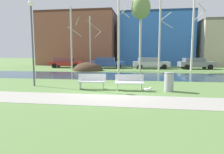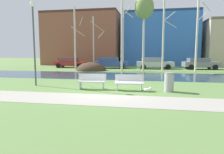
{
  "view_description": "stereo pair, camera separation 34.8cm",
  "coord_description": "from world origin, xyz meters",
  "px_view_note": "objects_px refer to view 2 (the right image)",
  "views": [
    {
      "loc": [
        1.75,
        -10.25,
        2.05
      ],
      "look_at": [
        0.06,
        0.92,
        0.7
      ],
      "focal_mm": 32.21,
      "sensor_mm": 36.0,
      "label": 1
    },
    {
      "loc": [
        2.09,
        -10.19,
        2.05
      ],
      "look_at": [
        0.06,
        0.92,
        0.7
      ],
      "focal_mm": 32.21,
      "sensor_mm": 36.0,
      "label": 2
    }
  ],
  "objects_px": {
    "parked_van_nearest_red": "(70,62)",
    "seagull": "(148,90)",
    "bench_right": "(129,82)",
    "bench_left": "(92,81)",
    "streetlamp": "(34,30)",
    "trash_bin": "(169,82)",
    "parked_hatch_third_silver": "(154,63)",
    "parked_wagon_fourth_grey": "(200,63)",
    "parked_sedan_second_blue": "(111,62)"
  },
  "relations": [
    {
      "from": "trash_bin",
      "to": "parked_van_nearest_red",
      "type": "relative_size",
      "value": 0.22
    },
    {
      "from": "parked_hatch_third_silver",
      "to": "parked_wagon_fourth_grey",
      "type": "xyz_separation_m",
      "value": [
        5.78,
        0.32,
        -0.01
      ]
    },
    {
      "from": "bench_left",
      "to": "parked_wagon_fourth_grey",
      "type": "distance_m",
      "value": 18.99
    },
    {
      "from": "parked_van_nearest_red",
      "to": "parked_hatch_third_silver",
      "type": "distance_m",
      "value": 11.85
    },
    {
      "from": "bench_right",
      "to": "parked_wagon_fourth_grey",
      "type": "relative_size",
      "value": 0.37
    },
    {
      "from": "parked_van_nearest_red",
      "to": "parked_hatch_third_silver",
      "type": "height_order",
      "value": "parked_hatch_third_silver"
    },
    {
      "from": "bench_left",
      "to": "parked_sedan_second_blue",
      "type": "bearing_deg",
      "value": 97.0
    },
    {
      "from": "trash_bin",
      "to": "seagull",
      "type": "relative_size",
      "value": 2.14
    },
    {
      "from": "bench_left",
      "to": "parked_hatch_third_silver",
      "type": "bearing_deg",
      "value": 76.42
    },
    {
      "from": "bench_right",
      "to": "parked_hatch_third_silver",
      "type": "bearing_deg",
      "value": 83.85
    },
    {
      "from": "bench_left",
      "to": "parked_van_nearest_red",
      "type": "height_order",
      "value": "parked_van_nearest_red"
    },
    {
      "from": "trash_bin",
      "to": "parked_van_nearest_red",
      "type": "xyz_separation_m",
      "value": [
        -12.23,
        16.35,
        0.22
      ]
    },
    {
      "from": "bench_left",
      "to": "parked_van_nearest_red",
      "type": "distance_m",
      "value": 18.17
    },
    {
      "from": "seagull",
      "to": "parked_van_nearest_red",
      "type": "bearing_deg",
      "value": 123.68
    },
    {
      "from": "bench_right",
      "to": "trash_bin",
      "type": "bearing_deg",
      "value": -0.63
    },
    {
      "from": "seagull",
      "to": "bench_left",
      "type": "bearing_deg",
      "value": 173.49
    },
    {
      "from": "parked_van_nearest_red",
      "to": "parked_wagon_fourth_grey",
      "type": "relative_size",
      "value": 1.04
    },
    {
      "from": "streetlamp",
      "to": "parked_hatch_third_silver",
      "type": "bearing_deg",
      "value": 63.31
    },
    {
      "from": "bench_left",
      "to": "trash_bin",
      "type": "bearing_deg",
      "value": -0.31
    },
    {
      "from": "trash_bin",
      "to": "parked_hatch_third_silver",
      "type": "relative_size",
      "value": 0.21
    },
    {
      "from": "seagull",
      "to": "streetlamp",
      "type": "distance_m",
      "value": 7.85
    },
    {
      "from": "trash_bin",
      "to": "bench_left",
      "type": "bearing_deg",
      "value": 179.69
    },
    {
      "from": "seagull",
      "to": "parked_hatch_third_silver",
      "type": "height_order",
      "value": "parked_hatch_third_silver"
    },
    {
      "from": "parked_wagon_fourth_grey",
      "to": "bench_right",
      "type": "bearing_deg",
      "value": -114.66
    },
    {
      "from": "parked_van_nearest_red",
      "to": "parked_wagon_fourth_grey",
      "type": "distance_m",
      "value": 17.62
    },
    {
      "from": "trash_bin",
      "to": "streetlamp",
      "type": "relative_size",
      "value": 0.2
    },
    {
      "from": "seagull",
      "to": "parked_sedan_second_blue",
      "type": "relative_size",
      "value": 0.1
    },
    {
      "from": "seagull",
      "to": "streetlamp",
      "type": "xyz_separation_m",
      "value": [
        -7.03,
        0.97,
        3.34
      ]
    },
    {
      "from": "streetlamp",
      "to": "bench_left",
      "type": "bearing_deg",
      "value": -8.89
    },
    {
      "from": "seagull",
      "to": "parked_hatch_third_silver",
      "type": "bearing_deg",
      "value": 87.48
    },
    {
      "from": "parked_sedan_second_blue",
      "to": "parked_van_nearest_red",
      "type": "bearing_deg",
      "value": 177.36
    },
    {
      "from": "bench_left",
      "to": "parked_hatch_third_silver",
      "type": "distance_m",
      "value": 16.5
    },
    {
      "from": "trash_bin",
      "to": "parked_hatch_third_silver",
      "type": "bearing_deg",
      "value": 91.39
    },
    {
      "from": "bench_right",
      "to": "seagull",
      "type": "xyz_separation_m",
      "value": [
        1.01,
        -0.36,
        -0.34
      ]
    },
    {
      "from": "trash_bin",
      "to": "seagull",
      "type": "distance_m",
      "value": 1.23
    },
    {
      "from": "trash_bin",
      "to": "streetlamp",
      "type": "height_order",
      "value": "streetlamp"
    },
    {
      "from": "bench_right",
      "to": "parked_van_nearest_red",
      "type": "xyz_separation_m",
      "value": [
        -10.11,
        16.33,
        0.28
      ]
    },
    {
      "from": "bench_right",
      "to": "streetlamp",
      "type": "distance_m",
      "value": 6.76
    },
    {
      "from": "bench_right",
      "to": "trash_bin",
      "type": "distance_m",
      "value": 2.12
    },
    {
      "from": "bench_right",
      "to": "parked_wagon_fourth_grey",
      "type": "bearing_deg",
      "value": 65.34
    },
    {
      "from": "parked_van_nearest_red",
      "to": "seagull",
      "type": "bearing_deg",
      "value": -56.32
    },
    {
      "from": "trash_bin",
      "to": "seagull",
      "type": "bearing_deg",
      "value": -163.17
    },
    {
      "from": "bench_right",
      "to": "parked_hatch_third_silver",
      "type": "xyz_separation_m",
      "value": [
        1.73,
        16.03,
        0.31
      ]
    },
    {
      "from": "seagull",
      "to": "parked_wagon_fourth_grey",
      "type": "bearing_deg",
      "value": 68.75
    },
    {
      "from": "seagull",
      "to": "parked_sedan_second_blue",
      "type": "height_order",
      "value": "parked_sedan_second_blue"
    },
    {
      "from": "bench_right",
      "to": "trash_bin",
      "type": "xyz_separation_m",
      "value": [
        2.12,
        -0.02,
        0.06
      ]
    },
    {
      "from": "parked_van_nearest_red",
      "to": "bench_right",
      "type": "bearing_deg",
      "value": -58.22
    },
    {
      "from": "streetlamp",
      "to": "parked_hatch_third_silver",
      "type": "relative_size",
      "value": 1.07
    },
    {
      "from": "bench_right",
      "to": "parked_van_nearest_red",
      "type": "bearing_deg",
      "value": 121.78
    },
    {
      "from": "seagull",
      "to": "parked_wagon_fourth_grey",
      "type": "height_order",
      "value": "parked_wagon_fourth_grey"
    }
  ]
}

